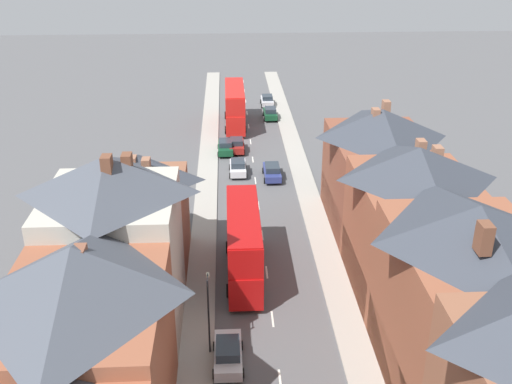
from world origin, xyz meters
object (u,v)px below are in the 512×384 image
(car_parked_left_a, at_px, (228,353))
(street_lamp, at_px, (209,310))
(double_decker_bus_lead, at_px, (235,106))
(car_near_blue, at_px, (238,167))
(double_decker_bus_mid_street, at_px, (243,242))
(car_parked_right_b, at_px, (270,113))
(car_parked_right_a, at_px, (237,145))
(car_far_grey, at_px, (226,147))
(car_mid_white, at_px, (272,171))
(car_mid_black, at_px, (267,100))

(car_parked_left_a, xyz_separation_m, street_lamp, (-1.15, 1.19, 2.42))
(double_decker_bus_lead, relative_size, car_near_blue, 2.74)
(double_decker_bus_mid_street, bearing_deg, car_parked_left_a, -97.15)
(car_parked_left_a, height_order, car_parked_right_b, car_parked_left_a)
(car_parked_right_a, relative_size, car_parked_right_b, 0.95)
(car_far_grey, bearing_deg, street_lamp, -91.86)
(double_decker_bus_lead, xyz_separation_m, street_lamp, (-2.44, -45.40, 0.43))
(double_decker_bus_mid_street, xyz_separation_m, car_parked_right_b, (4.91, 39.27, -2.01))
(car_parked_right_a, xyz_separation_m, car_parked_right_b, (4.90, 12.50, -0.02))
(car_parked_left_a, xyz_separation_m, car_parked_right_a, (1.30, 37.06, 0.01))
(car_mid_white, relative_size, street_lamp, 0.79)
(double_decker_bus_mid_street, xyz_separation_m, car_parked_left_a, (-1.29, -10.30, -2.00))
(car_parked_right_a, distance_m, car_parked_right_b, 13.43)
(car_near_blue, xyz_separation_m, car_far_grey, (-1.30, 6.38, 0.01))
(double_decker_bus_mid_street, distance_m, street_lamp, 9.43)
(car_mid_black, bearing_deg, car_parked_left_a, -96.34)
(car_parked_left_a, xyz_separation_m, car_parked_right_b, (6.20, 49.57, -0.01))
(double_decker_bus_mid_street, distance_m, car_mid_black, 45.86)
(double_decker_bus_mid_street, distance_m, car_parked_left_a, 10.57)
(double_decker_bus_lead, relative_size, street_lamp, 1.96)
(car_near_blue, relative_size, car_parked_right_b, 0.98)
(car_mid_black, xyz_separation_m, car_parked_right_b, (-0.00, -6.28, -0.00))
(car_near_blue, distance_m, car_mid_black, 26.05)
(car_near_blue, xyz_separation_m, car_parked_right_b, (4.90, 19.30, -0.01))
(double_decker_bus_lead, relative_size, car_parked_right_a, 2.82)
(car_near_blue, xyz_separation_m, car_parked_left_a, (-1.30, -30.26, 0.01))
(car_near_blue, bearing_deg, car_mid_black, 79.16)
(car_parked_right_a, bearing_deg, double_decker_bus_mid_street, -90.02)
(car_parked_right_a, bearing_deg, street_lamp, -93.91)
(street_lamp, bearing_deg, car_mid_white, 77.70)
(car_far_grey, relative_size, street_lamp, 0.75)
(car_mid_black, bearing_deg, car_far_grey, -107.89)
(double_decker_bus_lead, relative_size, car_mid_black, 2.79)
(car_parked_left_a, relative_size, car_mid_black, 1.07)
(car_parked_left_a, bearing_deg, car_parked_right_a, 87.99)
(car_near_blue, distance_m, car_mid_white, 3.84)
(double_decker_bus_lead, height_order, car_mid_black, double_decker_bus_lead)
(car_mid_black, distance_m, car_mid_white, 26.94)
(car_near_blue, relative_size, car_mid_black, 1.02)
(double_decker_bus_mid_street, distance_m, car_parked_right_b, 39.63)
(car_parked_right_a, relative_size, car_mid_white, 0.88)
(car_parked_left_a, distance_m, car_mid_black, 56.19)
(car_near_blue, height_order, street_lamp, street_lamp)
(car_parked_right_b, bearing_deg, car_near_blue, -104.24)
(car_mid_white, height_order, street_lamp, street_lamp)
(double_decker_bus_mid_street, height_order, car_near_blue, double_decker_bus_mid_street)
(car_mid_white, distance_m, street_lamp, 28.50)
(double_decker_bus_mid_street, distance_m, car_mid_white, 19.09)
(car_mid_white, relative_size, car_parked_right_b, 1.08)
(car_mid_white, bearing_deg, car_mid_black, 87.23)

